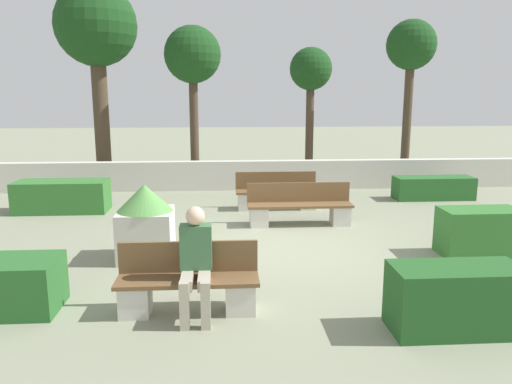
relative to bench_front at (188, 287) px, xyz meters
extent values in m
plane|color=gray|center=(1.48, 2.44, -0.32)|extent=(60.00, 60.00, 0.00)
cube|color=beige|center=(1.48, 7.78, 0.08)|extent=(14.71, 0.30, 0.80)
cube|color=brown|center=(0.00, -0.04, 0.10)|extent=(1.74, 0.44, 0.05)
cube|color=brown|center=(0.00, 0.20, 0.32)|extent=(1.74, 0.04, 0.40)
cube|color=beige|center=(-0.64, -0.04, -0.12)|extent=(0.36, 0.40, 0.39)
cube|color=beige|center=(0.64, -0.04, -0.12)|extent=(0.36, 0.40, 0.39)
cube|color=brown|center=(1.99, 3.93, 0.10)|extent=(2.12, 0.44, 0.05)
cube|color=brown|center=(1.99, 4.17, 0.32)|extent=(2.12, 0.04, 0.40)
cube|color=beige|center=(1.16, 3.93, -0.12)|extent=(0.36, 0.40, 0.39)
cube|color=beige|center=(2.82, 3.93, -0.12)|extent=(0.36, 0.40, 0.39)
cube|color=brown|center=(1.68, 5.37, 0.10)|extent=(1.88, 0.44, 0.05)
cube|color=brown|center=(1.68, 5.61, 0.32)|extent=(1.88, 0.04, 0.40)
cube|color=beige|center=(0.97, 5.37, -0.12)|extent=(0.36, 0.40, 0.39)
cube|color=beige|center=(2.39, 5.37, -0.12)|extent=(0.36, 0.40, 0.39)
cube|color=#B2A893|center=(0.01, -0.25, 0.19)|extent=(0.14, 0.46, 0.13)
cube|color=#B2A893|center=(0.21, -0.25, 0.19)|extent=(0.14, 0.46, 0.13)
cube|color=#B2A893|center=(-0.01, -0.48, -0.03)|extent=(0.11, 0.11, 0.57)
cube|color=#B2A893|center=(0.23, -0.48, -0.03)|extent=(0.11, 0.11, 0.57)
cube|color=#3D6B42|center=(0.11, -0.01, 0.52)|extent=(0.38, 0.22, 0.54)
sphere|color=beige|center=(0.11, -0.03, 0.90)|extent=(0.23, 0.23, 0.23)
cube|color=#33702D|center=(-3.18, 5.44, 0.04)|extent=(2.02, 0.80, 0.70)
cube|color=#235623|center=(3.05, -0.71, 0.06)|extent=(1.47, 0.65, 0.76)
cube|color=#286028|center=(5.74, 6.20, -0.03)|extent=(1.96, 0.63, 0.57)
cube|color=#33702D|center=(4.67, 1.87, 0.07)|extent=(1.29, 0.67, 0.78)
cube|color=beige|center=(-0.81, 2.06, 0.08)|extent=(0.85, 0.85, 0.80)
cone|color=#569347|center=(-0.81, 2.06, 0.70)|extent=(0.89, 0.89, 0.43)
cylinder|color=#473828|center=(-3.02, 8.89, 1.61)|extent=(0.43, 0.43, 3.86)
sphere|color=#194219|center=(-3.02, 8.89, 4.17)|extent=(2.27, 2.27, 2.27)
cylinder|color=#473828|center=(-0.36, 8.71, 1.31)|extent=(0.25, 0.25, 3.25)
sphere|color=#194219|center=(-0.36, 8.71, 3.37)|extent=(1.60, 1.60, 1.60)
cylinder|color=#473828|center=(3.12, 9.43, 1.18)|extent=(0.24, 0.24, 2.99)
sphere|color=#194219|center=(3.12, 9.43, 3.02)|extent=(1.27, 1.27, 1.27)
cylinder|color=#473828|center=(5.95, 8.86, 1.49)|extent=(0.26, 0.26, 3.60)
sphere|color=#194219|center=(5.95, 8.86, 3.68)|extent=(1.44, 1.44, 1.44)
camera|label=1|loc=(0.45, -5.81, 2.35)|focal=35.00mm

